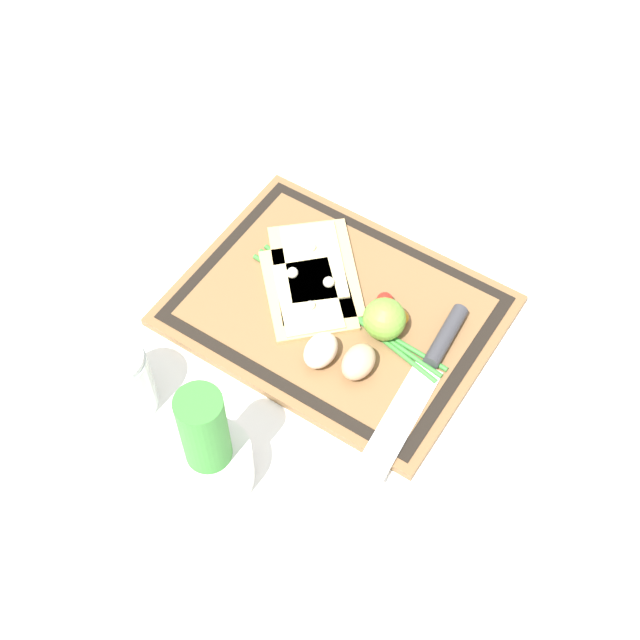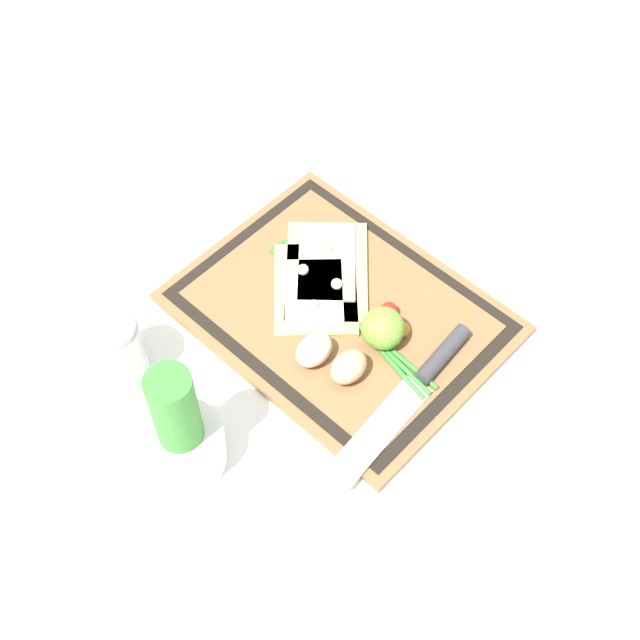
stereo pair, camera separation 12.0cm
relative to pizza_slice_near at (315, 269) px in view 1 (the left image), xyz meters
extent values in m
plane|color=white|center=(-0.06, 0.04, -0.02)|extent=(6.00, 6.00, 0.00)
cube|color=brown|center=(-0.06, 0.04, -0.01)|extent=(0.43, 0.33, 0.01)
cube|color=black|center=(-0.06, 0.04, -0.01)|extent=(0.41, 0.30, 0.00)
cube|color=brown|center=(-0.06, 0.04, -0.01)|extent=(0.37, 0.27, 0.00)
cube|color=tan|center=(0.00, 0.00, 0.00)|extent=(0.21, 0.21, 0.01)
cube|color=beige|center=(0.01, -0.01, 0.00)|extent=(0.15, 0.16, 0.00)
sphere|color=silver|center=(-0.03, 0.02, 0.01)|extent=(0.02, 0.02, 0.02)
sphere|color=silver|center=(0.02, -0.02, 0.01)|extent=(0.01, 0.01, 0.01)
cube|color=tan|center=(-0.01, 0.04, 0.00)|extent=(0.19, 0.19, 0.01)
cube|color=beige|center=(-0.02, 0.05, 0.00)|extent=(0.14, 0.15, 0.00)
sphere|color=silver|center=(0.02, 0.03, 0.01)|extent=(0.02, 0.02, 0.02)
sphere|color=silver|center=(-0.03, 0.06, 0.01)|extent=(0.01, 0.01, 0.01)
cube|color=silver|center=(-0.22, 0.14, 0.00)|extent=(0.05, 0.18, 0.00)
cylinder|color=#38383D|center=(-0.21, 0.00, 0.01)|extent=(0.03, 0.10, 0.02)
ellipsoid|color=tan|center=(-0.14, 0.11, 0.02)|extent=(0.04, 0.06, 0.04)
ellipsoid|color=beige|center=(-0.09, 0.12, 0.02)|extent=(0.04, 0.06, 0.04)
sphere|color=#70A838|center=(-0.13, 0.04, 0.02)|extent=(0.06, 0.06, 0.06)
sphere|color=red|center=(-0.11, 0.00, 0.01)|extent=(0.02, 0.02, 0.02)
sphere|color=orange|center=(-0.15, 0.01, 0.01)|extent=(0.02, 0.02, 0.02)
cylinder|color=#388433|center=(-0.08, 0.03, 0.00)|extent=(0.32, 0.07, 0.01)
cylinder|color=#388433|center=(-0.08, 0.03, 0.00)|extent=(0.32, 0.05, 0.01)
cylinder|color=#388433|center=(-0.08, 0.03, 0.00)|extent=(0.33, 0.02, 0.01)
cylinder|color=white|center=(-0.07, 0.33, 0.01)|extent=(0.10, 0.10, 0.07)
cylinder|color=#388433|center=(-0.07, 0.33, 0.09)|extent=(0.06, 0.06, 0.16)
cylinder|color=silver|center=(0.09, 0.31, 0.03)|extent=(0.08, 0.08, 0.10)
cylinder|color=olive|center=(0.09, 0.31, 0.00)|extent=(0.07, 0.07, 0.04)
cylinder|color=silver|center=(0.09, 0.31, 0.09)|extent=(0.07, 0.07, 0.01)
camera|label=1|loc=(-0.44, 0.65, 1.00)|focal=50.00mm
camera|label=2|loc=(-0.53, 0.58, 1.00)|focal=50.00mm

